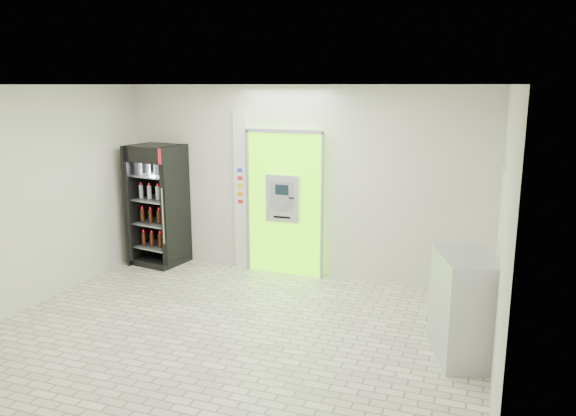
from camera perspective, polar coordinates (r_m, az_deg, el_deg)
The scene contains 7 objects.
ground at distance 7.11m, azimuth -5.65°, elevation -12.62°, with size 6.00×6.00×0.00m, color beige.
room_shell at distance 6.55m, azimuth -5.99°, elevation 2.16°, with size 6.00×6.00×6.00m.
atm_assembly at distance 8.93m, azimuth -0.28°, elevation 0.59°, with size 1.30×0.24×2.33m.
pillar at distance 9.24m, azimuth -4.74°, elevation 1.76°, with size 0.22×0.11×2.60m.
beverage_cooler at distance 9.73m, azimuth -13.04°, elevation 0.07°, with size 0.87×0.82×2.03m.
steel_cabinet at distance 6.57m, azimuth 17.60°, elevation -9.64°, with size 0.87×1.04×1.19m.
exit_sign at distance 7.24m, azimuth 21.14°, elevation 4.61°, with size 0.02×0.22×0.26m.
Camera 1 is at (2.84, -5.79, 3.00)m, focal length 35.00 mm.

